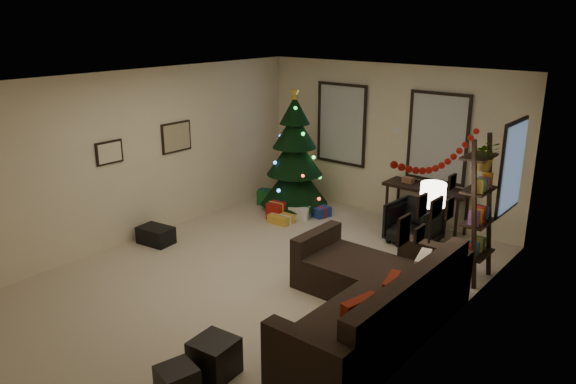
% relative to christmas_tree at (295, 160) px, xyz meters
% --- Properties ---
extents(floor, '(7.00, 7.00, 0.00)m').
position_rel_christmas_tree_xyz_m(floor, '(1.42, -2.67, -0.95)').
color(floor, '#C6B396').
rests_on(floor, ground).
extents(ceiling, '(7.00, 7.00, 0.00)m').
position_rel_christmas_tree_xyz_m(ceiling, '(1.42, -2.67, 1.75)').
color(ceiling, white).
rests_on(ceiling, floor).
extents(wall_back, '(5.00, 0.00, 5.00)m').
position_rel_christmas_tree_xyz_m(wall_back, '(1.42, 0.83, 0.40)').
color(wall_back, beige).
rests_on(wall_back, floor).
extents(wall_left, '(0.00, 7.00, 7.00)m').
position_rel_christmas_tree_xyz_m(wall_left, '(-1.08, -2.67, 0.40)').
color(wall_left, beige).
rests_on(wall_left, floor).
extents(wall_right, '(0.00, 7.00, 7.00)m').
position_rel_christmas_tree_xyz_m(wall_right, '(3.92, -2.67, 0.40)').
color(wall_right, beige).
rests_on(wall_right, floor).
extents(window_back_left, '(1.05, 0.06, 1.50)m').
position_rel_christmas_tree_xyz_m(window_back_left, '(0.47, 0.80, 0.60)').
color(window_back_left, '#728CB2').
rests_on(window_back_left, wall_back).
extents(window_back_right, '(1.05, 0.06, 1.50)m').
position_rel_christmas_tree_xyz_m(window_back_right, '(2.37, 0.80, 0.60)').
color(window_back_right, '#728CB2').
rests_on(window_back_right, wall_back).
extents(window_right_wall, '(0.06, 0.90, 1.30)m').
position_rel_christmas_tree_xyz_m(window_right_wall, '(3.89, -0.12, 0.55)').
color(window_right_wall, '#728CB2').
rests_on(window_right_wall, wall_right).
extents(christmas_tree, '(1.24, 1.24, 2.31)m').
position_rel_christmas_tree_xyz_m(christmas_tree, '(0.00, 0.00, 0.00)').
color(christmas_tree, black).
rests_on(christmas_tree, floor).
extents(presents, '(1.50, 1.00, 0.30)m').
position_rel_christmas_tree_xyz_m(presents, '(0.12, -0.38, -0.84)').
color(presents, maroon).
rests_on(presents, floor).
extents(sofa, '(2.01, 2.91, 0.90)m').
position_rel_christmas_tree_xyz_m(sofa, '(3.25, -2.64, -0.66)').
color(sofa, black).
rests_on(sofa, floor).
extents(pillow_red_a, '(0.20, 0.44, 0.42)m').
position_rel_christmas_tree_xyz_m(pillow_red_a, '(3.63, -3.55, -0.31)').
color(pillow_red_a, maroon).
rests_on(pillow_red_a, sofa).
extents(pillow_red_b, '(0.20, 0.41, 0.40)m').
position_rel_christmas_tree_xyz_m(pillow_red_b, '(3.63, -2.92, -0.31)').
color(pillow_red_b, maroon).
rests_on(pillow_red_b, sofa).
extents(pillow_cream, '(0.22, 0.44, 0.43)m').
position_rel_christmas_tree_xyz_m(pillow_cream, '(3.63, -2.18, -0.32)').
color(pillow_cream, beige).
rests_on(pillow_cream, sofa).
extents(ottoman_near, '(0.45, 0.45, 0.39)m').
position_rel_christmas_tree_xyz_m(ottoman_near, '(2.52, -4.46, -0.76)').
color(ottoman_near, black).
rests_on(ottoman_near, floor).
extents(ottoman_far, '(0.41, 0.41, 0.32)m').
position_rel_christmas_tree_xyz_m(ottoman_far, '(2.51, -4.93, -0.79)').
color(ottoman_far, black).
rests_on(ottoman_far, floor).
extents(desk, '(1.42, 0.51, 0.77)m').
position_rel_christmas_tree_xyz_m(desk, '(2.36, 0.55, -0.28)').
color(desk, black).
rests_on(desk, floor).
extents(desk_chair, '(0.71, 0.67, 0.68)m').
position_rel_christmas_tree_xyz_m(desk_chair, '(2.49, -0.10, -0.61)').
color(desk_chair, black).
rests_on(desk_chair, floor).
extents(bookshelf, '(0.30, 0.58, 2.00)m').
position_rel_christmas_tree_xyz_m(bookshelf, '(3.72, -0.72, 0.01)').
color(bookshelf, black).
rests_on(bookshelf, floor).
extents(potted_plant, '(0.58, 0.55, 0.51)m').
position_rel_christmas_tree_xyz_m(potted_plant, '(3.72, -0.76, 0.86)').
color(potted_plant, '#4C4C4C').
rests_on(potted_plant, bookshelf).
extents(floor_lamp, '(0.32, 0.32, 1.49)m').
position_rel_christmas_tree_xyz_m(floor_lamp, '(3.37, -1.48, 0.29)').
color(floor_lamp, black).
rests_on(floor_lamp, floor).
extents(art_map, '(0.04, 0.60, 0.50)m').
position_rel_christmas_tree_xyz_m(art_map, '(-1.06, -1.84, 0.58)').
color(art_map, black).
rests_on(art_map, wall_left).
extents(art_abstract, '(0.04, 0.45, 0.35)m').
position_rel_christmas_tree_xyz_m(art_abstract, '(-1.06, -3.13, 0.56)').
color(art_abstract, black).
rests_on(art_abstract, wall_left).
extents(gallery, '(0.03, 1.25, 0.54)m').
position_rel_christmas_tree_xyz_m(gallery, '(3.90, -2.74, 0.62)').
color(gallery, black).
rests_on(gallery, wall_right).
extents(garland, '(0.08, 1.90, 0.30)m').
position_rel_christmas_tree_xyz_m(garland, '(3.87, -2.53, 1.17)').
color(garland, '#A5140C').
rests_on(garland, wall_right).
extents(stocking_left, '(0.20, 0.05, 0.36)m').
position_rel_christmas_tree_xyz_m(stocking_left, '(1.28, 0.93, 0.43)').
color(stocking_left, '#990F0C').
rests_on(stocking_left, wall_back).
extents(stocking_right, '(0.20, 0.05, 0.36)m').
position_rel_christmas_tree_xyz_m(stocking_right, '(1.61, 0.86, 0.48)').
color(stocking_right, '#990F0C').
rests_on(stocking_right, wall_back).
extents(storage_bin, '(0.58, 0.42, 0.27)m').
position_rel_christmas_tree_xyz_m(storage_bin, '(-0.69, -2.68, -0.82)').
color(storage_bin, black).
rests_on(storage_bin, floor).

